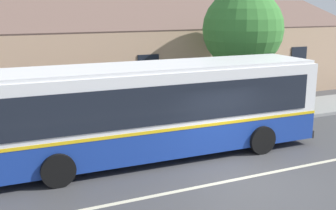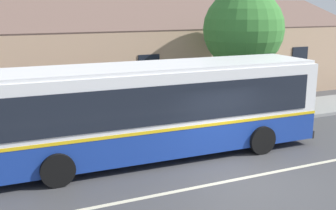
{
  "view_description": "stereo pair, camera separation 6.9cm",
  "coord_description": "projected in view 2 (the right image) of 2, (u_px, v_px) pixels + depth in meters",
  "views": [
    {
      "loc": [
        -7.1,
        -9.78,
        5.05
      ],
      "look_at": [
        -0.92,
        3.62,
        1.57
      ],
      "focal_mm": 45.0,
      "sensor_mm": 36.0,
      "label": 1
    },
    {
      "loc": [
        -7.04,
        -9.81,
        5.05
      ],
      "look_at": [
        -0.92,
        3.62,
        1.57
      ],
      "focal_mm": 45.0,
      "sensor_mm": 36.0,
      "label": 2
    }
  ],
  "objects": [
    {
      "name": "lane_divider_stripe",
      "position": [
        245.0,
        178.0,
        12.69
      ],
      "size": [
        60.0,
        0.16,
        0.01
      ],
      "primitive_type": "cube",
      "color": "beige",
      "rests_on": "ground"
    },
    {
      "name": "ground_plane",
      "position": [
        245.0,
        178.0,
        12.69
      ],
      "size": [
        300.0,
        300.0,
        0.0
      ],
      "primitive_type": "plane",
      "color": "#424244"
    },
    {
      "name": "street_tree_primary",
      "position": [
        243.0,
        29.0,
        19.65
      ],
      "size": [
        3.78,
        3.78,
        5.89
      ],
      "color": "#4C3828",
      "rests_on": "ground"
    },
    {
      "name": "sidewalk_far",
      "position": [
        165.0,
        125.0,
        17.99
      ],
      "size": [
        60.0,
        3.0,
        0.15
      ],
      "primitive_type": "cube",
      "color": "gray",
      "rests_on": "ground"
    },
    {
      "name": "transit_bus",
      "position": [
        150.0,
        108.0,
        14.09
      ],
      "size": [
        12.09,
        2.95,
        3.17
      ],
      "color": "navy",
      "rests_on": "ground"
    },
    {
      "name": "community_building",
      "position": [
        118.0,
        58.0,
        24.82
      ],
      "size": [
        27.47,
        9.64,
        6.47
      ],
      "color": "tan",
      "rests_on": "ground"
    }
  ]
}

